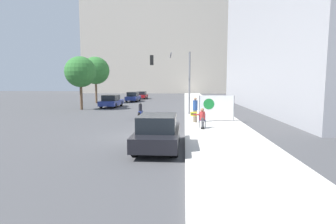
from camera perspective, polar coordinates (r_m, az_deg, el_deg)
ground_plane at (r=14.00m, az=-3.86°, el=-5.51°), size 160.00×160.00×0.00m
sidewalk_curb at (r=28.80m, az=7.69°, el=0.64°), size 4.05×90.00×0.12m
building_backdrop_far at (r=81.90m, az=0.93°, el=16.25°), size 52.00×12.00×34.10m
seated_protester at (r=16.16m, az=7.42°, el=-1.16°), size 0.93×0.77×1.22m
jogger_on_sidewalk at (r=18.45m, az=5.93°, el=0.54°), size 0.34×0.34×1.76m
protest_banner at (r=19.21m, az=10.44°, el=0.95°), size 2.54×0.06×1.86m
traffic_light_pole at (r=23.14m, az=1.51°, el=8.73°), size 3.53×3.30×5.45m
parked_car_curbside at (r=11.47m, az=-2.21°, el=-4.33°), size 1.82×4.29×1.51m
car_on_road_nearest at (r=32.05m, az=-12.24°, el=2.34°), size 1.88×4.60×1.48m
car_on_road_midblock at (r=41.57m, az=-7.60°, el=3.31°), size 1.73×4.69×1.51m
car_on_road_distant at (r=48.42m, az=-5.78°, el=3.67°), size 1.81×4.10×1.38m
motorcycle_on_road at (r=21.25m, az=-6.02°, el=-0.00°), size 0.28×2.03×1.27m
street_tree_near_curb at (r=29.85m, az=-18.53°, el=8.27°), size 3.29×3.29×5.73m
street_tree_midblock at (r=39.12m, az=-15.49°, el=8.68°), size 3.89×3.89×6.62m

